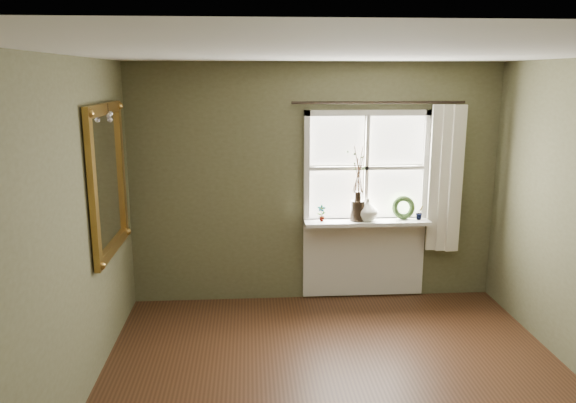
% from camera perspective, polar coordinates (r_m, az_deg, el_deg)
% --- Properties ---
extents(ceiling, '(4.50, 4.50, 0.00)m').
position_cam_1_polar(ceiling, '(3.76, 7.19, 14.76)').
color(ceiling, silver).
rests_on(ceiling, ground).
extents(wall_back, '(4.00, 0.10, 2.60)m').
position_cam_1_polar(wall_back, '(6.15, 2.75, 1.83)').
color(wall_back, brown).
rests_on(wall_back, ground).
extents(wall_left, '(0.10, 4.50, 2.60)m').
position_cam_1_polar(wall_left, '(4.10, -22.92, -4.77)').
color(wall_left, brown).
rests_on(wall_left, ground).
extents(window_frame, '(1.36, 0.06, 1.24)m').
position_cam_1_polar(window_frame, '(6.13, 7.97, 3.41)').
color(window_frame, silver).
rests_on(window_frame, wall_back).
extents(window_sill, '(1.36, 0.26, 0.04)m').
position_cam_1_polar(window_sill, '(6.15, 8.01, -2.10)').
color(window_sill, silver).
rests_on(window_sill, wall_back).
extents(window_apron, '(1.36, 0.04, 0.88)m').
position_cam_1_polar(window_apron, '(6.38, 7.68, -5.67)').
color(window_apron, silver).
rests_on(window_apron, ground).
extents(dark_jug, '(0.16, 0.16, 0.22)m').
position_cam_1_polar(dark_jug, '(6.10, 7.06, -0.93)').
color(dark_jug, black).
rests_on(dark_jug, window_sill).
extents(cream_vase, '(0.27, 0.27, 0.24)m').
position_cam_1_polar(cream_vase, '(6.12, 8.07, -0.83)').
color(cream_vase, beige).
rests_on(cream_vase, window_sill).
extents(wreath, '(0.27, 0.14, 0.27)m').
position_cam_1_polar(wreath, '(6.26, 11.63, -0.86)').
color(wreath, '#2C431E').
rests_on(wreath, window_sill).
extents(potted_plant_left, '(0.10, 0.07, 0.18)m').
position_cam_1_polar(potted_plant_left, '(6.04, 3.43, -1.19)').
color(potted_plant_left, '#2C431E').
rests_on(potted_plant_left, window_sill).
extents(potted_plant_right, '(0.11, 0.10, 0.16)m').
position_cam_1_polar(potted_plant_right, '(6.27, 13.23, -1.08)').
color(potted_plant_right, '#2C431E').
rests_on(potted_plant_right, window_sill).
extents(curtain, '(0.36, 0.12, 1.59)m').
position_cam_1_polar(curtain, '(6.29, 15.64, 2.22)').
color(curtain, beige).
rests_on(curtain, wall_back).
extents(curtain_rod, '(1.84, 0.03, 0.03)m').
position_cam_1_polar(curtain_rod, '(6.03, 9.23, 9.90)').
color(curtain_rod, black).
rests_on(curtain_rod, wall_back).
extents(gilt_mirror, '(0.10, 1.12, 1.34)m').
position_cam_1_polar(gilt_mirror, '(5.21, -17.83, 2.14)').
color(gilt_mirror, white).
rests_on(gilt_mirror, wall_left).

